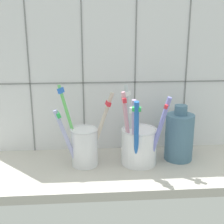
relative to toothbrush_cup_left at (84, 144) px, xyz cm
name	(u,v)px	position (x,y,z in cm)	size (l,w,h in cm)	color
counter_slab	(113,171)	(6.39, -1.68, -6.05)	(64.00, 22.00, 2.00)	#BCB7AD
tile_wall_back	(109,69)	(6.39, 10.32, 15.45)	(64.00, 2.20, 45.00)	white
toothbrush_cup_left	(84,144)	(0.00, 0.00, 0.00)	(13.52, 6.69, 18.67)	white
toothbrush_cup_right	(139,144)	(12.58, -0.27, -0.10)	(10.75, 10.40, 18.33)	white
ceramic_vase	(179,136)	(22.49, 1.54, 0.78)	(6.64, 6.64, 13.39)	slate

